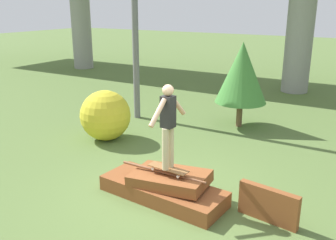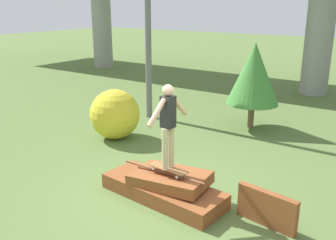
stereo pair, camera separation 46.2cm
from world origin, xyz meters
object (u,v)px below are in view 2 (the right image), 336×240
(tree_behind_left, at_px, (254,74))
(skateboard, at_px, (168,169))
(skater, at_px, (168,121))
(bush_yellow_flowering, at_px, (115,114))
(utility_pole, at_px, (148,3))

(tree_behind_left, bearing_deg, skateboard, -84.82)
(skater, distance_m, bush_yellow_flowering, 3.88)
(skater, height_order, bush_yellow_flowering, skater)
(skateboard, xyz_separation_m, tree_behind_left, (-0.45, 5.01, 1.01))
(utility_pole, height_order, tree_behind_left, utility_pole)
(skateboard, bearing_deg, skater, 10.19)
(skateboard, distance_m, skater, 0.93)
(tree_behind_left, xyz_separation_m, bush_yellow_flowering, (-2.74, -3.01, -0.97))
(skateboard, distance_m, tree_behind_left, 5.13)
(utility_pole, distance_m, tree_behind_left, 3.88)
(bush_yellow_flowering, bearing_deg, tree_behind_left, 47.61)
(skater, distance_m, tree_behind_left, 5.03)
(skateboard, bearing_deg, utility_pole, 131.44)
(bush_yellow_flowering, bearing_deg, utility_pole, 102.69)
(skateboard, xyz_separation_m, bush_yellow_flowering, (-3.20, 2.01, 0.04))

